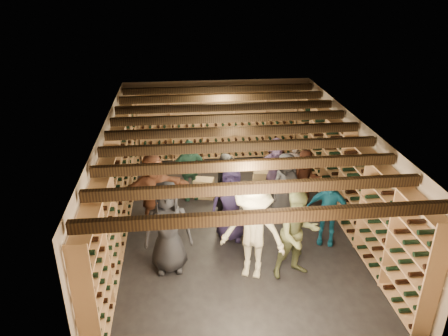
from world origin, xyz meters
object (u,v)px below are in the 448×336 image
crate_stack_right (262,177)px  person_4 (328,211)px  person_10 (189,170)px  person_12 (285,185)px  person_8 (306,182)px  person_7 (294,172)px  person_6 (231,203)px  crate_stack_left (204,188)px  person_0 (168,227)px  person_1 (228,191)px  person_5 (154,190)px  person_11 (276,167)px  person_2 (298,234)px  crate_loose (221,193)px  person_3 (253,233)px

crate_stack_right → person_4: 3.13m
person_10 → person_12: 2.47m
person_8 → person_10: (-2.74, 0.93, 0.01)m
person_7 → person_10: bearing=-171.9°
person_7 → person_8: bearing=-58.4°
person_6 → person_8: 2.15m
person_4 → person_8: bearing=115.1°
crate_stack_right → person_4: person_4 is taller
crate_stack_left → person_12: size_ratio=0.35×
person_0 → person_10: bearing=78.7°
crate_stack_right → person_1: 2.46m
person_5 → person_11: person_5 is taller
crate_stack_left → person_0: (-0.86, -2.86, 0.69)m
person_2 → crate_loose: bearing=95.9°
crate_loose → person_0: bearing=-114.1°
crate_loose → person_12: bearing=-37.6°
crate_loose → person_6: person_6 is taller
person_0 → person_4: person_0 is taller
person_6 → person_12: bearing=39.8°
person_6 → person_10: (-0.83, 1.92, -0.07)m
person_6 → person_7: (1.77, 1.52, -0.06)m
person_0 → person_11: (2.70, 2.86, -0.17)m
person_7 → person_12: size_ratio=1.01×
person_3 → person_8: 2.83m
person_1 → person_0: bearing=-153.1°
person_0 → person_5: bearing=99.4°
person_0 → person_2: size_ratio=1.05×
crate_stack_left → person_2: size_ratio=0.31×
crate_stack_right → person_3: bearing=-103.3°
person_0 → person_10: (0.49, 2.86, -0.15)m
person_6 → person_8: (1.91, 0.99, -0.07)m
crate_stack_left → person_4: (2.46, -2.29, 0.52)m
crate_stack_left → person_10: (-0.37, -0.00, 0.54)m
person_0 → person_12: 3.23m
person_1 → person_8: person_1 is taller
person_5 → person_8: bearing=-14.2°
crate_stack_left → person_10: 0.66m
person_10 → person_11: (2.22, 0.00, -0.02)m
person_1 → person_12: (1.39, 0.27, -0.08)m
person_1 → person_8: (1.92, 0.44, -0.09)m
person_8 → person_11: size_ratio=1.02×
crate_loose → person_10: 1.06m
person_6 → person_11: 2.37m
crate_stack_right → person_5: bearing=-147.5°
crate_stack_right → crate_loose: (-1.21, -0.67, -0.08)m
crate_loose → person_3: size_ratio=0.26×
crate_stack_left → person_11: person_11 is taller
person_0 → person_5: 1.76m
crate_stack_right → crate_loose: crate_stack_right is taller
person_2 → person_10: 3.81m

